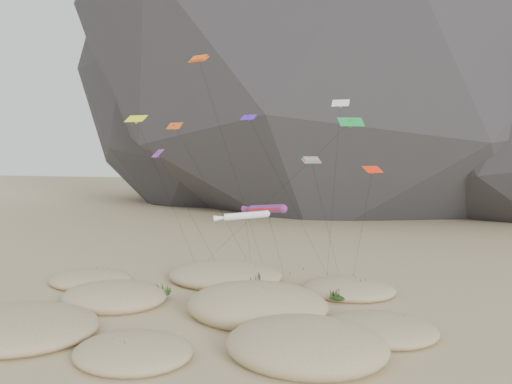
{
  "coord_description": "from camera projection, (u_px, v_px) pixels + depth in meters",
  "views": [
    {
      "loc": [
        16.98,
        -45.54,
        17.34
      ],
      "look_at": [
        1.71,
        12.0,
        12.43
      ],
      "focal_mm": 35.0,
      "sensor_mm": 36.0,
      "label": 1
    }
  ],
  "objects": [
    {
      "name": "ground",
      "position": [
        209.0,
        325.0,
        49.63
      ],
      "size": [
        500.0,
        500.0,
        0.0
      ],
      "primitive_type": "plane",
      "color": "#CCB789",
      "rests_on": "ground"
    },
    {
      "name": "dunes",
      "position": [
        206.0,
        306.0,
        53.47
      ],
      "size": [
        47.86,
        37.25,
        4.26
      ],
      "color": "#CCB789",
      "rests_on": "ground"
    },
    {
      "name": "dune_grass",
      "position": [
        214.0,
        305.0,
        53.26
      ],
      "size": [
        40.37,
        29.38,
        1.56
      ],
      "color": "black",
      "rests_on": "ground"
    },
    {
      "name": "kite_stakes",
      "position": [
        276.0,
        271.0,
        71.49
      ],
      "size": [
        22.43,
        6.44,
        0.3
      ],
      "color": "#3F2D1E",
      "rests_on": "ground"
    },
    {
      "name": "rainbow_tube_kite",
      "position": [
        265.0,
        209.0,
        60.22
      ],
      "size": [
        6.53,
        11.6,
        11.17
      ],
      "color": "red",
      "rests_on": "ground"
    },
    {
      "name": "white_tube_kite",
      "position": [
        243.0,
        216.0,
        58.02
      ],
      "size": [
        6.37,
        17.14,
        10.46
      ],
      "color": "white",
      "rests_on": "ground"
    },
    {
      "name": "orange_parafoil",
      "position": [
        200.0,
        62.0,
        64.03
      ],
      "size": [
        6.84,
        13.23,
        29.67
      ],
      "color": "#EA530C",
      "rests_on": "ground"
    },
    {
      "name": "multi_parafoil",
      "position": [
        312.0,
        162.0,
        57.06
      ],
      "size": [
        3.19,
        14.2,
        16.72
      ],
      "color": "orange",
      "rests_on": "ground"
    },
    {
      "name": "delta_kites",
      "position": [
        255.0,
        136.0,
        59.68
      ],
      "size": [
        30.29,
        18.11,
        23.64
      ],
      "color": "#FF2E0D",
      "rests_on": "ground"
    }
  ]
}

